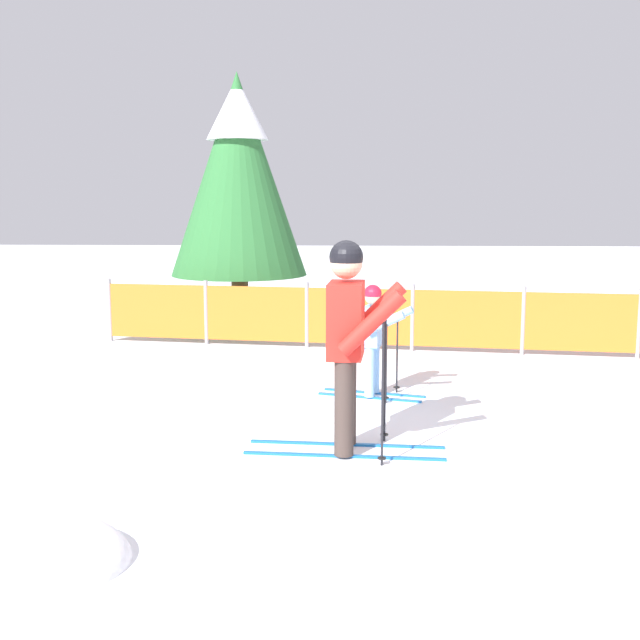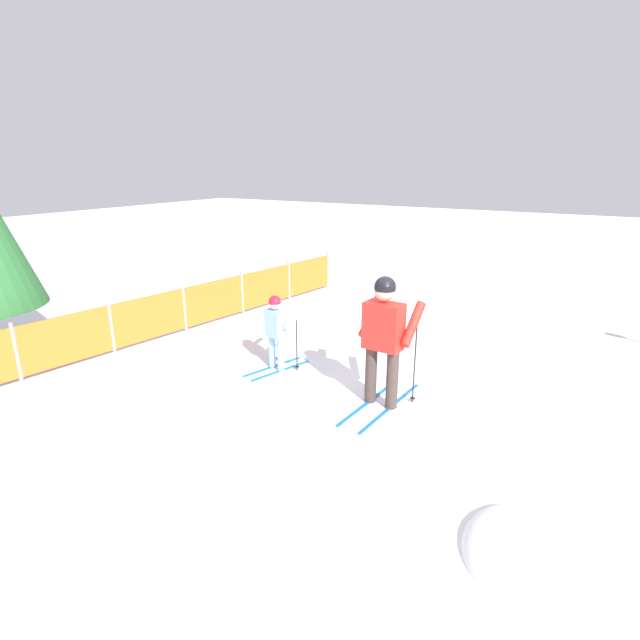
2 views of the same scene
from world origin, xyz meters
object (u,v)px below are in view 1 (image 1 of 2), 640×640
skier_adult (349,327)px  conifer_far (238,172)px  skier_child (374,331)px  safety_fence (412,318)px

skier_adult → conifer_far: bearing=109.7°
skier_child → safety_fence: skier_child is taller
skier_adult → conifer_far: size_ratio=0.43×
skier_adult → skier_child: 2.01m
skier_child → conifer_far: conifer_far is taller
safety_fence → conifer_far: size_ratio=2.18×
conifer_far → skier_child: bearing=-65.3°
safety_fence → conifer_far: 4.03m
skier_adult → safety_fence: bearing=83.2°
conifer_far → safety_fence: bearing=-36.2°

